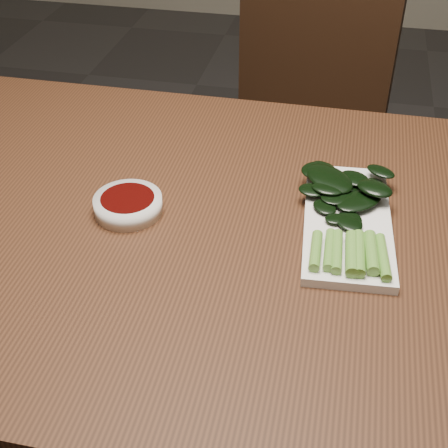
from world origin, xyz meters
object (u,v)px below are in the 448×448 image
at_px(chair_far, 295,134).
at_px(gai_lan, 345,205).
at_px(serving_plate, 347,222).
at_px(sauce_bowl, 128,204).
at_px(table, 221,259).

relative_size(chair_far, gai_lan, 3.33).
bearing_deg(chair_far, gai_lan, -65.94).
xyz_separation_m(serving_plate, gai_lan, (-0.01, 0.02, 0.02)).
xyz_separation_m(chair_far, sauce_bowl, (-0.18, -0.75, 0.28)).
bearing_deg(gai_lan, sauce_bowl, -170.86).
bearing_deg(sauce_bowl, gai_lan, 9.14).
relative_size(serving_plate, gai_lan, 1.07).
height_order(table, gai_lan, gai_lan).
distance_m(chair_far, sauce_bowl, 0.82).
height_order(sauce_bowl, serving_plate, sauce_bowl).
distance_m(table, sauce_bowl, 0.16).
relative_size(chair_far, serving_plate, 3.12).
relative_size(table, serving_plate, 4.91).
distance_m(table, chair_far, 0.77).
bearing_deg(table, serving_plate, 9.53).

